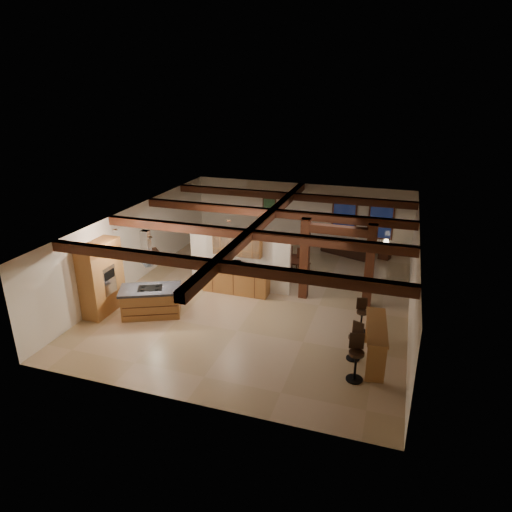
{
  "coord_description": "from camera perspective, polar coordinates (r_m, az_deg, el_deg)",
  "views": [
    {
      "loc": [
        4.38,
        -13.98,
        7.17
      ],
      "look_at": [
        -0.37,
        0.5,
        1.34
      ],
      "focal_mm": 32.0,
      "sensor_mm": 36.0,
      "label": 1
    }
  ],
  "objects": [
    {
      "name": "framed_art",
      "position": [
        21.47,
        1.67,
        6.16
      ],
      "size": [
        0.65,
        0.05,
        0.85
      ],
      "color": "#411610",
      "rests_on": "room_walls"
    },
    {
      "name": "bar_stool_a",
      "position": [
        12.1,
        12.38,
        -12.3
      ],
      "size": [
        0.44,
        0.46,
        1.26
      ],
      "color": "black",
      "rests_on": "ground"
    },
    {
      "name": "bar_stool_c",
      "position": [
        14.31,
        13.06,
        -7.25
      ],
      "size": [
        0.39,
        0.4,
        1.08
      ],
      "color": "black",
      "rests_on": "ground"
    },
    {
      "name": "dining_chairs",
      "position": [
        18.07,
        3.16,
        -0.57
      ],
      "size": [
        2.22,
        2.22,
        1.1
      ],
      "color": "#411610",
      "rests_on": "ground"
    },
    {
      "name": "kitchen_island",
      "position": [
        15.31,
        -12.97,
        -5.53
      ],
      "size": [
        2.2,
        1.75,
        0.97
      ],
      "color": "olive",
      "rests_on": "ground"
    },
    {
      "name": "table_lamp",
      "position": [
        20.32,
        15.97,
        1.76
      ],
      "size": [
        0.26,
        0.26,
        0.3
      ],
      "color": "black",
      "rests_on": "side_table"
    },
    {
      "name": "sofa",
      "position": [
        20.6,
        11.28,
        1.09
      ],
      "size": [
        2.35,
        1.58,
        0.64
      ],
      "primitive_type": "imported",
      "rotation": [
        0.0,
        0.0,
        2.78
      ],
      "color": "black",
      "rests_on": "ground"
    },
    {
      "name": "back_counter",
      "position": [
        16.5,
        -2.5,
        -3.03
      ],
      "size": [
        2.5,
        0.66,
        0.94
      ],
      "color": "olive",
      "rests_on": "ground"
    },
    {
      "name": "microwave",
      "position": [
        16.29,
        -2.74,
        -1.1
      ],
      "size": [
        0.51,
        0.4,
        0.25
      ],
      "primitive_type": "imported",
      "rotation": [
        0.0,
        0.0,
        3.35
      ],
      "color": "silver",
      "rests_on": "back_counter"
    },
    {
      "name": "back_windows",
      "position": [
        20.76,
        13.15,
        4.53
      ],
      "size": [
        2.7,
        0.07,
        1.7
      ],
      "color": "#411610",
      "rests_on": "room_walls"
    },
    {
      "name": "partition_wall",
      "position": [
        16.59,
        -2.06,
        -0.54
      ],
      "size": [
        3.8,
        0.18,
        2.2
      ],
      "primitive_type": "cube",
      "color": "silver",
      "rests_on": "ground"
    },
    {
      "name": "pantry_cabinet",
      "position": [
        15.71,
        -18.75,
        -2.58
      ],
      "size": [
        0.67,
        1.6,
        2.4
      ],
      "color": "olive",
      "rests_on": "ground"
    },
    {
      "name": "range_hood",
      "position": [
        14.79,
        -13.37,
        -1.03
      ],
      "size": [
        1.1,
        1.1,
        1.4
      ],
      "color": "silver",
      "rests_on": "room_walls"
    },
    {
      "name": "room_walls",
      "position": [
        15.61,
        0.72,
        0.72
      ],
      "size": [
        12.0,
        12.0,
        12.0
      ],
      "color": "silver",
      "rests_on": "ground"
    },
    {
      "name": "recessed_cans",
      "position": [
        14.54,
        -11.18,
        3.32
      ],
      "size": [
        3.16,
        2.46,
        0.03
      ],
      "color": "silver",
      "rests_on": "room_walls"
    },
    {
      "name": "side_table",
      "position": [
        20.48,
        15.83,
        0.45
      ],
      "size": [
        0.57,
        0.57,
        0.56
      ],
      "primitive_type": "cube",
      "rotation": [
        0.0,
        0.0,
        -0.31
      ],
      "color": "#411610",
      "rests_on": "ground"
    },
    {
      "name": "upper_display_cabinet",
      "position": [
        16.17,
        -2.33,
        1.7
      ],
      "size": [
        1.8,
        0.36,
        0.95
      ],
      "color": "olive",
      "rests_on": "partition_wall"
    },
    {
      "name": "timber_posts",
      "position": [
        15.57,
        10.09,
        0.27
      ],
      "size": [
        2.5,
        0.3,
        2.9
      ],
      "color": "#411610",
      "rests_on": "ground"
    },
    {
      "name": "ceiling_beams",
      "position": [
        15.3,
        0.74,
        4.17
      ],
      "size": [
        10.0,
        12.0,
        0.28
      ],
      "color": "#411610",
      "rests_on": "room_walls"
    },
    {
      "name": "ground",
      "position": [
        16.31,
        0.69,
        -5.16
      ],
      "size": [
        12.0,
        12.0,
        0.0
      ],
      "primitive_type": "plane",
      "color": "tan",
      "rests_on": "ground"
    },
    {
      "name": "dining_table",
      "position": [
        18.15,
        3.15,
        -1.23
      ],
      "size": [
        1.99,
        1.22,
        0.67
      ],
      "primitive_type": "imported",
      "rotation": [
        0.0,
        0.0,
        0.09
      ],
      "color": "#37180D",
      "rests_on": "ground"
    },
    {
      "name": "bar_stool_b",
      "position": [
        12.96,
        12.27,
        -10.34
      ],
      "size": [
        0.41,
        0.42,
        1.08
      ],
      "color": "black",
      "rests_on": "ground"
    },
    {
      "name": "bar_counter",
      "position": [
        12.87,
        14.74,
        -9.78
      ],
      "size": [
        0.74,
        2.15,
        1.11
      ],
      "color": "olive",
      "rests_on": "ground"
    }
  ]
}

